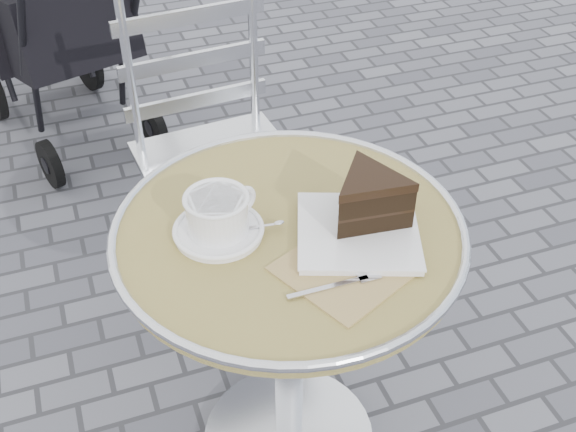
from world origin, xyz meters
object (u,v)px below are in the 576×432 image
object	(u,v)px
cafe_table	(289,287)
cake_plate_set	(367,207)
cappuccino_set	(219,217)
bistro_chair	(207,120)
baby_stroller	(45,18)

from	to	relation	value
cafe_table	cake_plate_set	distance (m)	0.27
cappuccino_set	bistro_chair	bearing A→B (deg)	55.59
bistro_chair	baby_stroller	world-z (taller)	baby_stroller
cappuccino_set	bistro_chair	size ratio (longest dim) A/B	0.22
cake_plate_set	cappuccino_set	bearing A→B (deg)	-177.22
cake_plate_set	baby_stroller	xyz separation A→B (m)	(-0.50, 1.86, -0.30)
cafe_table	baby_stroller	xyz separation A→B (m)	(-0.36, 1.81, -0.08)
cappuccino_set	baby_stroller	world-z (taller)	baby_stroller
cafe_table	bistro_chair	size ratio (longest dim) A/B	0.78
cappuccino_set	baby_stroller	distance (m)	1.81
cake_plate_set	bistro_chair	bearing A→B (deg)	121.03
cafe_table	cappuccino_set	bearing A→B (deg)	166.25
cafe_table	bistro_chair	bearing A→B (deg)	89.71
cappuccino_set	cake_plate_set	bearing A→B (deg)	-40.47
cappuccino_set	baby_stroller	xyz separation A→B (m)	(-0.23, 1.77, -0.29)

